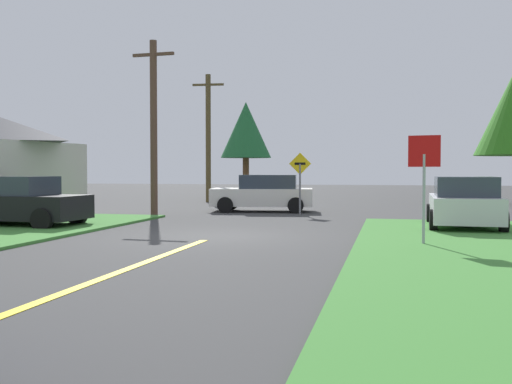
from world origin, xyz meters
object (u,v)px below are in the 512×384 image
(stop_sign, at_px, (424,169))
(utility_pole_mid, at_px, (154,125))
(direction_sign, at_px, (300,176))
(pine_tree_center, at_px, (246,130))
(car_on_crossroad, at_px, (464,203))
(utility_pole_far, at_px, (208,136))
(car_approaching_junction, at_px, (264,193))
(parked_car_near_building, at_px, (22,202))

(stop_sign, xyz_separation_m, utility_pole_mid, (-10.16, 7.98, 1.81))
(direction_sign, height_order, pine_tree_center, pine_tree_center)
(car_on_crossroad, height_order, utility_pole_far, utility_pole_far)
(utility_pole_mid, bearing_deg, pine_tree_center, 89.16)
(pine_tree_center, bearing_deg, car_approaching_junction, -72.48)
(car_approaching_junction, distance_m, utility_pole_mid, 5.69)
(parked_car_near_building, bearing_deg, utility_pole_mid, 70.71)
(direction_sign, bearing_deg, car_on_crossroad, -38.94)
(car_approaching_junction, height_order, pine_tree_center, pine_tree_center)
(parked_car_near_building, bearing_deg, utility_pole_far, 86.22)
(car_approaching_junction, bearing_deg, stop_sign, 111.90)
(direction_sign, bearing_deg, pine_tree_center, 112.72)
(utility_pole_mid, bearing_deg, car_approaching_junction, 36.68)
(car_on_crossroad, bearing_deg, pine_tree_center, 34.16)
(pine_tree_center, bearing_deg, utility_pole_mid, -90.84)
(utility_pole_mid, relative_size, direction_sign, 2.78)
(utility_pole_mid, bearing_deg, parked_car_near_building, -110.51)
(pine_tree_center, bearing_deg, direction_sign, -67.28)
(utility_pole_far, relative_size, direction_sign, 2.87)
(utility_pole_far, height_order, pine_tree_center, utility_pole_far)
(car_on_crossroad, height_order, pine_tree_center, pine_tree_center)
(utility_pole_mid, height_order, utility_pole_far, utility_pole_far)
(utility_pole_mid, bearing_deg, stop_sign, -38.17)
(parked_car_near_building, bearing_deg, stop_sign, -9.17)
(direction_sign, xyz_separation_m, pine_tree_center, (-5.56, 13.29, 2.84))
(car_approaching_junction, relative_size, direction_sign, 1.83)
(utility_pole_mid, xyz_separation_m, direction_sign, (5.78, 1.46, -2.08))
(car_on_crossroad, xyz_separation_m, parked_car_near_building, (-13.76, -2.47, -0.00))
(parked_car_near_building, height_order, utility_pole_far, utility_pole_far)
(parked_car_near_building, xyz_separation_m, utility_pole_mid, (2.14, 5.73, 2.85))
(car_on_crossroad, xyz_separation_m, car_approaching_junction, (-7.67, 6.19, 0.00))
(parked_car_near_building, relative_size, utility_pole_mid, 0.56)
(stop_sign, distance_m, car_approaching_junction, 12.61)
(parked_car_near_building, relative_size, direction_sign, 1.56)
(utility_pole_far, bearing_deg, car_approaching_junction, -55.50)
(utility_pole_far, distance_m, direction_sign, 10.84)
(car_on_crossroad, bearing_deg, direction_sign, 52.87)
(stop_sign, bearing_deg, car_approaching_junction, -50.53)
(car_on_crossroad, height_order, car_approaching_junction, same)
(car_approaching_junction, xyz_separation_m, direction_sign, (1.84, -1.48, 0.77))
(utility_pole_far, bearing_deg, stop_sign, -58.42)
(stop_sign, distance_m, utility_pole_far, 20.98)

